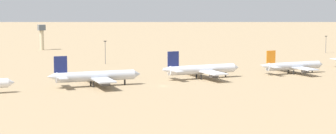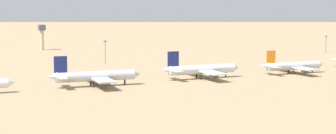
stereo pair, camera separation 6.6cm
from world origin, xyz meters
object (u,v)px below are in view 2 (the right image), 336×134
object	(u,v)px
light_pole_west	(326,43)
parked_jet_orange_5	(293,66)
light_pole_mid	(105,50)
parked_jet_navy_3	(95,76)
control_tower	(42,35)
parked_jet_navy_4	(201,69)

from	to	relation	value
light_pole_west	parked_jet_orange_5	bearing A→B (deg)	-139.31
light_pole_mid	parked_jet_navy_3	bearing A→B (deg)	-113.77
control_tower	light_pole_west	xyz separation A→B (m)	(179.41, -119.68, -4.36)
control_tower	light_pole_mid	world-z (taller)	control_tower
parked_jet_navy_4	light_pole_mid	xyz separation A→B (m)	(-18.86, 84.65, 3.64)
parked_jet_orange_5	light_pole_mid	bearing A→B (deg)	132.27
parked_jet_navy_4	light_pole_mid	distance (m)	86.80
control_tower	light_pole_mid	distance (m)	114.52
control_tower	light_pole_mid	bearing A→B (deg)	-85.41
light_pole_west	light_pole_mid	bearing A→B (deg)	178.12
light_pole_west	parked_jet_navy_3	bearing A→B (deg)	-159.03
light_pole_west	light_pole_mid	world-z (taller)	light_pole_mid
light_pole_mid	parked_jet_navy_4	bearing A→B (deg)	-77.44
parked_jet_navy_3	light_pole_west	size ratio (longest dim) A/B	3.43
control_tower	parked_jet_orange_5	bearing A→B (deg)	-68.21
parked_jet_orange_5	light_pole_west	bearing A→B (deg)	44.08
control_tower	light_pole_west	size ratio (longest dim) A/B	1.55
parked_jet_navy_3	parked_jet_orange_5	xyz separation A→B (m)	(109.90, -4.53, -0.50)
parked_jet_navy_3	control_tower	distance (m)	201.47
parked_jet_navy_3	parked_jet_navy_4	size ratio (longest dim) A/B	1.01
light_pole_west	light_pole_mid	size ratio (longest dim) A/B	0.89
parked_jet_navy_3	light_pole_west	distance (m)	222.56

